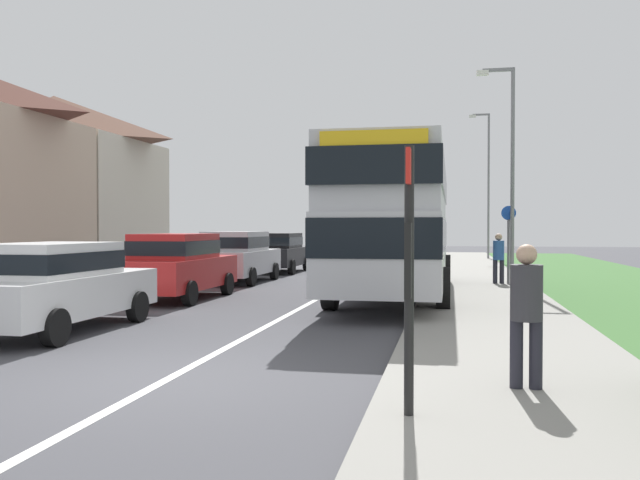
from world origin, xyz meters
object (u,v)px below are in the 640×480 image
(pedestrian_at_stop, at_px, (526,309))
(parked_car_black, at_px, (278,251))
(bus_stop_sign, at_px, (409,261))
(parked_car_white, at_px, (54,283))
(parked_car_silver, at_px, (237,255))
(parked_car_red, at_px, (177,264))
(cycle_route_sign, at_px, (509,241))
(street_lamp_far, at_px, (487,177))
(double_decker_bus, at_px, (397,217))
(pedestrian_walking_away, at_px, (499,256))
(street_lamp_mid, at_px, (509,161))

(pedestrian_at_stop, bearing_deg, parked_car_black, 112.40)
(bus_stop_sign, bearing_deg, parked_car_white, 146.26)
(parked_car_silver, bearing_deg, parked_car_red, -88.11)
(parked_car_white, distance_m, parked_car_red, 5.37)
(pedestrian_at_stop, height_order, cycle_route_sign, cycle_route_sign)
(parked_car_white, xyz_separation_m, street_lamp_far, (8.86, 27.81, 3.84))
(double_decker_bus, height_order, street_lamp_far, street_lamp_far)
(parked_car_black, height_order, pedestrian_walking_away, pedestrian_walking_away)
(parked_car_red, height_order, parked_car_silver, parked_car_silver)
(street_lamp_far, bearing_deg, bus_stop_sign, -94.23)
(bus_stop_sign, xyz_separation_m, cycle_route_sign, (2.12, 14.73, -0.11))
(pedestrian_at_stop, distance_m, street_lamp_far, 31.15)
(parked_car_white, height_order, parked_car_black, parked_car_black)
(double_decker_bus, relative_size, bus_stop_sign, 4.29)
(parked_car_white, bearing_deg, parked_car_black, 90.53)
(parked_car_red, distance_m, street_lamp_mid, 10.33)
(parked_car_red, bearing_deg, street_lamp_far, 68.37)
(bus_stop_sign, bearing_deg, street_lamp_mid, 81.81)
(bus_stop_sign, bearing_deg, parked_car_black, 108.20)
(street_lamp_far, bearing_deg, pedestrian_at_stop, -92.23)
(parked_car_white, xyz_separation_m, pedestrian_at_stop, (7.66, -3.09, 0.10))
(parked_car_red, relative_size, bus_stop_sign, 1.64)
(pedestrian_walking_away, relative_size, street_lamp_far, 0.20)
(pedestrian_at_stop, height_order, bus_stop_sign, bus_stop_sign)
(parked_car_silver, bearing_deg, street_lamp_mid, -2.83)
(parked_car_black, bearing_deg, double_decker_bus, -57.31)
(bus_stop_sign, bearing_deg, double_decker_bus, 95.13)
(double_decker_bus, relative_size, pedestrian_walking_away, 6.68)
(pedestrian_walking_away, bearing_deg, street_lamp_far, 88.21)
(double_decker_bus, relative_size, parked_car_silver, 2.51)
(parked_car_silver, relative_size, cycle_route_sign, 1.76)
(pedestrian_at_stop, distance_m, bus_stop_sign, 1.80)
(parked_car_red, distance_m, bus_stop_sign, 11.71)
(parked_car_black, height_order, cycle_route_sign, cycle_route_sign)
(double_decker_bus, xyz_separation_m, bus_stop_sign, (1.03, -11.44, -0.60))
(street_lamp_far, bearing_deg, pedestrian_walking_away, -91.79)
(pedestrian_at_stop, height_order, pedestrian_walking_away, same)
(double_decker_bus, distance_m, parked_car_black, 10.45)
(double_decker_bus, bearing_deg, pedestrian_at_stop, -77.83)
(parked_car_black, relative_size, cycle_route_sign, 1.69)
(pedestrian_walking_away, xyz_separation_m, street_lamp_far, (0.54, 17.22, 3.74))
(parked_car_white, xyz_separation_m, pedestrian_walking_away, (8.32, 10.58, 0.10))
(parked_car_red, distance_m, street_lamp_far, 24.43)
(parked_car_silver, xyz_separation_m, parked_car_black, (0.06, 5.16, -0.04))
(parked_car_red, relative_size, pedestrian_at_stop, 2.55)
(parked_car_white, relative_size, parked_car_black, 1.03)
(parked_car_silver, distance_m, bus_stop_sign, 16.45)
(bus_stop_sign, bearing_deg, parked_car_red, 123.88)
(parked_car_white, xyz_separation_m, parked_car_silver, (-0.21, 10.68, 0.07))
(parked_car_white, height_order, pedestrian_at_stop, pedestrian_at_stop)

